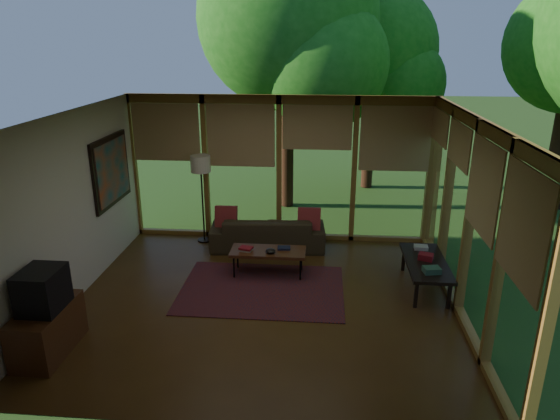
# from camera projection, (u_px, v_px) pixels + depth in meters

# --- Properties ---
(floor) EXTENTS (5.50, 5.50, 0.00)m
(floor) POSITION_uv_depth(u_px,v_px,m) (264.00, 302.00, 7.28)
(floor) COLOR #563716
(floor) RESTS_ON ground
(ceiling) EXTENTS (5.50, 5.50, 0.00)m
(ceiling) POSITION_uv_depth(u_px,v_px,m) (262.00, 116.00, 6.40)
(ceiling) COLOR silver
(ceiling) RESTS_ON ground
(wall_left) EXTENTS (0.04, 5.00, 2.70)m
(wall_left) POSITION_uv_depth(u_px,v_px,m) (71.00, 209.00, 7.07)
(wall_left) COLOR silver
(wall_left) RESTS_ON ground
(wall_front) EXTENTS (5.50, 0.04, 2.70)m
(wall_front) POSITION_uv_depth(u_px,v_px,m) (230.00, 308.00, 4.49)
(wall_front) COLOR silver
(wall_front) RESTS_ON ground
(window_wall_back) EXTENTS (5.50, 0.12, 2.70)m
(window_wall_back) POSITION_uv_depth(u_px,v_px,m) (279.00, 169.00, 9.20)
(window_wall_back) COLOR olive
(window_wall_back) RESTS_ON ground
(window_wall_right) EXTENTS (0.12, 5.00, 2.70)m
(window_wall_right) POSITION_uv_depth(u_px,v_px,m) (468.00, 221.00, 6.62)
(window_wall_right) COLOR olive
(window_wall_right) RESTS_ON ground
(tree_nw) EXTENTS (3.74, 3.74, 5.89)m
(tree_nw) POSITION_uv_depth(u_px,v_px,m) (288.00, 19.00, 10.22)
(tree_nw) COLOR #371F14
(tree_nw) RESTS_ON ground
(tree_ne) EXTENTS (3.00, 3.00, 4.86)m
(tree_ne) POSITION_uv_depth(u_px,v_px,m) (374.00, 51.00, 11.89)
(tree_ne) COLOR #371F14
(tree_ne) RESTS_ON ground
(rug) EXTENTS (2.47, 1.75, 0.01)m
(rug) POSITION_uv_depth(u_px,v_px,m) (262.00, 289.00, 7.63)
(rug) COLOR maroon
(rug) RESTS_ON floor
(sofa) EXTENTS (2.11, 0.95, 0.60)m
(sofa) POSITION_uv_depth(u_px,v_px,m) (268.00, 232.00, 9.08)
(sofa) COLOR #382E1C
(sofa) RESTS_ON floor
(pillow_left) EXTENTS (0.40, 0.21, 0.41)m
(pillow_left) POSITION_uv_depth(u_px,v_px,m) (226.00, 217.00, 9.01)
(pillow_left) COLOR maroon
(pillow_left) RESTS_ON sofa
(pillow_right) EXTENTS (0.41, 0.22, 0.43)m
(pillow_right) POSITION_uv_depth(u_px,v_px,m) (309.00, 220.00, 8.88)
(pillow_right) COLOR maroon
(pillow_right) RESTS_ON sofa
(ct_book_lower) EXTENTS (0.21, 0.17, 0.03)m
(ct_book_lower) POSITION_uv_depth(u_px,v_px,m) (246.00, 250.00, 7.97)
(ct_book_lower) COLOR #B5AFA4
(ct_book_lower) RESTS_ON coffee_table
(ct_book_upper) EXTENTS (0.23, 0.20, 0.03)m
(ct_book_upper) POSITION_uv_depth(u_px,v_px,m) (246.00, 248.00, 7.96)
(ct_book_upper) COLOR maroon
(ct_book_upper) RESTS_ON coffee_table
(ct_book_side) EXTENTS (0.21, 0.17, 0.03)m
(ct_book_side) POSITION_uv_depth(u_px,v_px,m) (284.00, 248.00, 8.04)
(ct_book_side) COLOR black
(ct_book_side) RESTS_ON coffee_table
(ct_bowl) EXTENTS (0.16, 0.16, 0.07)m
(ct_bowl) POSITION_uv_depth(u_px,v_px,m) (270.00, 251.00, 7.88)
(ct_bowl) COLOR black
(ct_bowl) RESTS_ON coffee_table
(media_cabinet) EXTENTS (0.50, 1.00, 0.60)m
(media_cabinet) POSITION_uv_depth(u_px,v_px,m) (48.00, 330.00, 6.04)
(media_cabinet) COLOR #532C16
(media_cabinet) RESTS_ON floor
(television) EXTENTS (0.45, 0.55, 0.50)m
(television) POSITION_uv_depth(u_px,v_px,m) (42.00, 290.00, 5.85)
(television) COLOR black
(television) RESTS_ON media_cabinet
(console_book_a) EXTENTS (0.26, 0.21, 0.09)m
(console_book_a) POSITION_uv_depth(u_px,v_px,m) (432.00, 270.00, 7.14)
(console_book_a) COLOR #315745
(console_book_a) RESTS_ON side_console
(console_book_b) EXTENTS (0.25, 0.22, 0.10)m
(console_book_b) POSITION_uv_depth(u_px,v_px,m) (426.00, 257.00, 7.57)
(console_book_b) COLOR maroon
(console_book_b) RESTS_ON side_console
(console_book_c) EXTENTS (0.22, 0.17, 0.06)m
(console_book_c) POSITION_uv_depth(u_px,v_px,m) (421.00, 247.00, 7.95)
(console_book_c) COLOR #B5AFA4
(console_book_c) RESTS_ON side_console
(floor_lamp) EXTENTS (0.36, 0.36, 1.65)m
(floor_lamp) POSITION_uv_depth(u_px,v_px,m) (201.00, 169.00, 9.01)
(floor_lamp) COLOR black
(floor_lamp) RESTS_ON floor
(coffee_table) EXTENTS (1.20, 0.50, 0.43)m
(coffee_table) POSITION_uv_depth(u_px,v_px,m) (268.00, 252.00, 8.00)
(coffee_table) COLOR #532C16
(coffee_table) RESTS_ON floor
(side_console) EXTENTS (0.60, 1.40, 0.46)m
(side_console) POSITION_uv_depth(u_px,v_px,m) (426.00, 264.00, 7.55)
(side_console) COLOR black
(side_console) RESTS_ON floor
(wall_painting) EXTENTS (0.06, 1.35, 1.15)m
(wall_painting) POSITION_uv_depth(u_px,v_px,m) (111.00, 171.00, 8.32)
(wall_painting) COLOR black
(wall_painting) RESTS_ON wall_left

